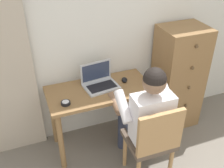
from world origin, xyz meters
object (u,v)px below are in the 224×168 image
computer_mouse (124,80)px  desk_clock (66,103)px  dresser (178,78)px  chair (153,140)px  desk (100,100)px  person_seated (145,112)px  laptop (99,81)px

computer_mouse → desk_clock: (-0.68, -0.18, -0.00)m
computer_mouse → desk_clock: bearing=-145.5°
dresser → chair: size_ratio=1.38×
dresser → desk_clock: 1.38m
computer_mouse → desk: bearing=-150.6°
desk → desk_clock: 0.42m
person_seated → desk_clock: person_seated is taller
desk → laptop: bearing=69.1°
laptop → desk_clock: (-0.40, -0.20, -0.04)m
chair → computer_mouse: size_ratio=8.98×
computer_mouse → desk_clock: size_ratio=1.11×
desk → dresser: (0.99, 0.06, 0.02)m
person_seated → chair: bearing=-90.9°
chair → computer_mouse: (0.01, 0.69, 0.24)m
computer_mouse → desk_clock: 0.70m
dresser → chair: 1.00m
chair → laptop: size_ratio=2.44×
desk → chair: chair is taller
laptop → computer_mouse: (0.28, -0.01, -0.04)m
dresser → person_seated: size_ratio=1.02×
desk → dresser: bearing=3.6°
laptop → computer_mouse: laptop is taller
laptop → desk: bearing=-110.9°
chair → computer_mouse: bearing=89.0°
desk → laptop: size_ratio=2.91×
desk → desk_clock: bearing=-161.0°
person_seated → laptop: size_ratio=3.30×
dresser → desk: bearing=-176.4°
laptop → desk_clock: size_ratio=4.09×
desk → computer_mouse: (0.30, 0.05, 0.15)m
desk → desk_clock: size_ratio=11.88×
dresser → computer_mouse: (-0.69, -0.01, 0.13)m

